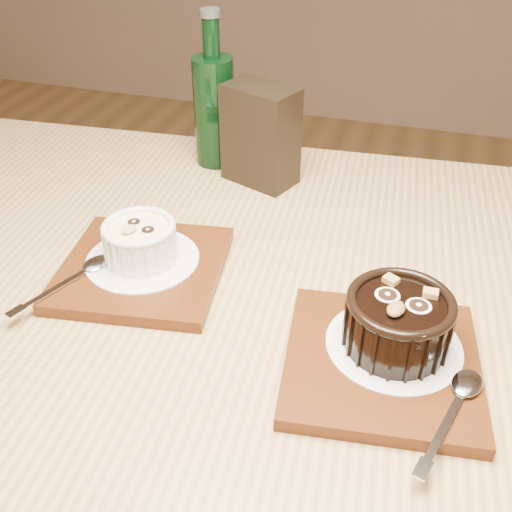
% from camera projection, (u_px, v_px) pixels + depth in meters
% --- Properties ---
extents(table, '(1.26, 0.89, 0.75)m').
position_uv_depth(table, '(249.00, 362.00, 0.70)').
color(table, olive).
rests_on(table, ground).
extents(tray_left, '(0.20, 0.20, 0.01)m').
position_uv_depth(tray_left, '(143.00, 269.00, 0.69)').
color(tray_left, '#4F240D').
rests_on(tray_left, table).
extents(doily_left, '(0.13, 0.13, 0.00)m').
position_uv_depth(doily_left, '(143.00, 259.00, 0.69)').
color(doily_left, white).
rests_on(doily_left, tray_left).
extents(ramekin_white, '(0.08, 0.08, 0.05)m').
position_uv_depth(ramekin_white, '(140.00, 240.00, 0.67)').
color(ramekin_white, white).
rests_on(ramekin_white, doily_left).
extents(spoon_left, '(0.07, 0.13, 0.01)m').
position_uv_depth(spoon_left, '(72.00, 278.00, 0.65)').
color(spoon_left, silver).
rests_on(spoon_left, tray_left).
extents(tray_right, '(0.20, 0.20, 0.01)m').
position_uv_depth(tray_right, '(381.00, 363.00, 0.57)').
color(tray_right, '#4F240D').
rests_on(tray_right, table).
extents(doily_right, '(0.13, 0.13, 0.00)m').
position_uv_depth(doily_right, '(394.00, 345.00, 0.57)').
color(doily_right, white).
rests_on(doily_right, tray_right).
extents(ramekin_dark, '(0.10, 0.10, 0.06)m').
position_uv_depth(ramekin_dark, '(398.00, 320.00, 0.56)').
color(ramekin_dark, black).
rests_on(ramekin_dark, doily_right).
extents(spoon_right, '(0.06, 0.14, 0.01)m').
position_uv_depth(spoon_right, '(454.00, 409.00, 0.51)').
color(spoon_right, silver).
rests_on(spoon_right, tray_right).
extents(condiment_stand, '(0.11, 0.09, 0.14)m').
position_uv_depth(condiment_stand, '(260.00, 135.00, 0.84)').
color(condiment_stand, black).
rests_on(condiment_stand, table).
extents(green_bottle, '(0.06, 0.06, 0.22)m').
position_uv_depth(green_bottle, '(214.00, 107.00, 0.88)').
color(green_bottle, black).
rests_on(green_bottle, table).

